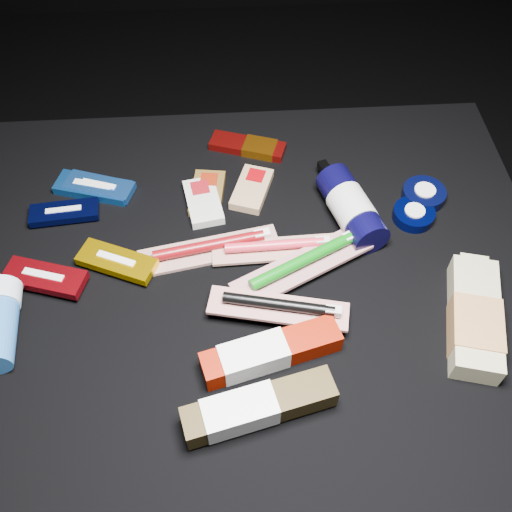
{
  "coord_description": "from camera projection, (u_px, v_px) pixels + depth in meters",
  "views": [
    {
      "loc": [
        -0.02,
        -0.53,
        1.14
      ],
      "look_at": [
        0.01,
        0.01,
        0.42
      ],
      "focal_mm": 40.0,
      "sensor_mm": 36.0,
      "label": 1
    }
  ],
  "objects": [
    {
      "name": "ground",
      "position": [
        249.0,
        376.0,
        1.24
      ],
      "size": [
        3.0,
        3.0,
        0.0
      ],
      "primitive_type": "plane",
      "color": "black",
      "rests_on": "ground"
    },
    {
      "name": "cloth_table",
      "position": [
        248.0,
        331.0,
        1.08
      ],
      "size": [
        0.98,
        0.78,
        0.4
      ],
      "primitive_type": "cube",
      "color": "black",
      "rests_on": "ground"
    },
    {
      "name": "luna_bar_0",
      "position": [
        93.0,
        188.0,
        1.01
      ],
      "size": [
        0.14,
        0.09,
        0.02
      ],
      "rotation": [
        0.0,
        0.0,
        -0.29
      ],
      "color": "#134E9E",
      "rests_on": "cloth_table"
    },
    {
      "name": "luna_bar_1",
      "position": [
        100.0,
        187.0,
        1.01
      ],
      "size": [
        0.13,
        0.08,
        0.02
      ],
      "rotation": [
        0.0,
        0.0,
        -0.33
      ],
      "color": "#1E53A7",
      "rests_on": "cloth_table"
    },
    {
      "name": "luna_bar_2",
      "position": [
        64.0,
        212.0,
        0.97
      ],
      "size": [
        0.12,
        0.05,
        0.02
      ],
      "rotation": [
        0.0,
        0.0,
        0.09
      ],
      "color": "black",
      "rests_on": "cloth_table"
    },
    {
      "name": "luna_bar_3",
      "position": [
        117.0,
        261.0,
        0.91
      ],
      "size": [
        0.13,
        0.09,
        0.02
      ],
      "rotation": [
        0.0,
        0.0,
        -0.41
      ],
      "color": "#C29200",
      "rests_on": "cloth_table"
    },
    {
      "name": "luna_bar_4",
      "position": [
        45.0,
        278.0,
        0.88
      ],
      "size": [
        0.14,
        0.08,
        0.02
      ],
      "rotation": [
        0.0,
        0.0,
        -0.3
      ],
      "color": "maroon",
      "rests_on": "cloth_table"
    },
    {
      "name": "clif_bar_0",
      "position": [
        208.0,
        192.0,
        1.01
      ],
      "size": [
        0.07,
        0.11,
        0.02
      ],
      "rotation": [
        0.0,
        0.0,
        -0.14
      ],
      "color": "brown",
      "rests_on": "cloth_table"
    },
    {
      "name": "clif_bar_1",
      "position": [
        203.0,
        200.0,
        0.99
      ],
      "size": [
        0.07,
        0.11,
        0.02
      ],
      "rotation": [
        0.0,
        0.0,
        0.18
      ],
      "color": "silver",
      "rests_on": "cloth_table"
    },
    {
      "name": "clif_bar_2",
      "position": [
        252.0,
        187.0,
        1.01
      ],
      "size": [
        0.09,
        0.11,
        0.02
      ],
      "rotation": [
        0.0,
        0.0,
        -0.34
      ],
      "color": "tan",
      "rests_on": "cloth_table"
    },
    {
      "name": "power_bar",
      "position": [
        252.0,
        147.0,
        1.08
      ],
      "size": [
        0.15,
        0.09,
        0.02
      ],
      "rotation": [
        0.0,
        0.0,
        -0.33
      ],
      "color": "maroon",
      "rests_on": "cloth_table"
    },
    {
      "name": "lotion_bottle",
      "position": [
        351.0,
        208.0,
        0.95
      ],
      "size": [
        0.1,
        0.2,
        0.06
      ],
      "rotation": [
        0.0,
        0.0,
        0.29
      ],
      "color": "black",
      "rests_on": "cloth_table"
    },
    {
      "name": "cream_tin_upper",
      "position": [
        424.0,
        194.0,
        1.0
      ],
      "size": [
        0.08,
        0.08,
        0.02
      ],
      "rotation": [
        0.0,
        0.0,
        0.24
      ],
      "color": "black",
      "rests_on": "cloth_table"
    },
    {
      "name": "cream_tin_lower",
      "position": [
        414.0,
        214.0,
        0.97
      ],
      "size": [
        0.07,
        0.07,
        0.02
      ],
      "rotation": [
        0.0,
        0.0,
        -0.01
      ],
      "color": "black",
      "rests_on": "cloth_table"
    },
    {
      "name": "bodywash_bottle",
      "position": [
        474.0,
        319.0,
        0.84
      ],
      "size": [
        0.11,
        0.21,
        0.04
      ],
      "rotation": [
        0.0,
        0.0,
        -0.26
      ],
      "color": "tan",
      "rests_on": "cloth_table"
    },
    {
      "name": "toothbrush_pack_0",
      "position": [
        211.0,
        248.0,
        0.93
      ],
      "size": [
        0.24,
        0.1,
        0.03
      ],
      "rotation": [
        0.0,
        0.0,
        0.19
      ],
      "color": "beige",
      "rests_on": "cloth_table"
    },
    {
      "name": "toothbrush_pack_1",
      "position": [
        276.0,
        247.0,
        0.92
      ],
      "size": [
        0.2,
        0.05,
        0.02
      ],
      "rotation": [
        0.0,
        0.0,
        0.03
      ],
      "color": "beige",
      "rests_on": "cloth_table"
    },
    {
      "name": "toothbrush_pack_2",
      "position": [
        305.0,
        262.0,
        0.89
      ],
      "size": [
        0.24,
        0.16,
        0.03
      ],
      "rotation": [
        0.0,
        0.0,
        0.47
      ],
      "color": "beige",
      "rests_on": "cloth_table"
    },
    {
      "name": "toothbrush_pack_3",
      "position": [
        280.0,
        307.0,
        0.84
      ],
      "size": [
        0.21,
        0.09,
        0.02
      ],
      "rotation": [
        0.0,
        0.0,
        -0.22
      ],
      "color": "silver",
      "rests_on": "cloth_table"
    },
    {
      "name": "toothpaste_carton_red",
      "position": [
        265.0,
        353.0,
        0.8
      ],
      "size": [
        0.21,
        0.1,
        0.04
      ],
      "rotation": [
        0.0,
        0.0,
        0.26
      ],
      "color": "#811000",
      "rests_on": "cloth_table"
    },
    {
      "name": "toothpaste_carton_green",
      "position": [
        253.0,
        408.0,
        0.75
      ],
      "size": [
        0.21,
        0.09,
        0.04
      ],
      "rotation": [
        0.0,
        0.0,
        0.24
      ],
      "color": "#31250D",
      "rests_on": "cloth_table"
    }
  ]
}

